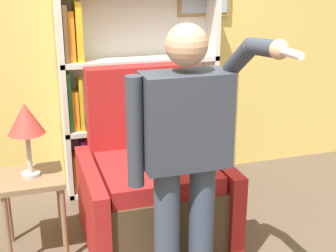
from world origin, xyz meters
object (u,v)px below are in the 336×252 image
(bookcase, at_px, (128,94))
(table_lamp, at_px, (26,121))
(armchair, at_px, (152,186))
(person_standing, at_px, (186,148))
(side_table, at_px, (33,190))

(bookcase, distance_m, table_lamp, 1.21)
(bookcase, distance_m, armchair, 0.97)
(armchair, relative_size, table_lamp, 2.42)
(table_lamp, bearing_deg, person_standing, -40.43)
(armchair, relative_size, side_table, 2.11)
(bookcase, xyz_separation_m, side_table, (-0.86, -0.84, -0.38))
(armchair, bearing_deg, side_table, 179.63)
(bookcase, bearing_deg, person_standing, -90.90)
(armchair, bearing_deg, person_standing, -89.62)
(bookcase, bearing_deg, table_lamp, -135.37)
(side_table, bearing_deg, bookcase, 44.63)
(bookcase, height_order, armchair, bookcase)
(bookcase, xyz_separation_m, armchair, (-0.03, -0.85, -0.47))
(bookcase, bearing_deg, side_table, -135.37)
(bookcase, height_order, side_table, bookcase)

